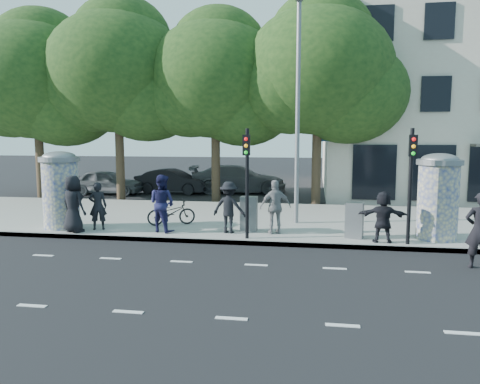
% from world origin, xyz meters
% --- Properties ---
extents(ground, '(120.00, 120.00, 0.00)m').
position_xyz_m(ground, '(0.00, 0.00, 0.00)').
color(ground, black).
rests_on(ground, ground).
extents(sidewalk, '(40.00, 8.00, 0.15)m').
position_xyz_m(sidewalk, '(0.00, 7.50, 0.07)').
color(sidewalk, gray).
rests_on(sidewalk, ground).
extents(curb, '(40.00, 0.10, 0.16)m').
position_xyz_m(curb, '(0.00, 3.55, 0.07)').
color(curb, slate).
rests_on(curb, ground).
extents(lane_dash_near, '(32.00, 0.12, 0.01)m').
position_xyz_m(lane_dash_near, '(0.00, -2.20, 0.00)').
color(lane_dash_near, silver).
rests_on(lane_dash_near, ground).
extents(lane_dash_far, '(32.00, 0.12, 0.01)m').
position_xyz_m(lane_dash_far, '(0.00, 1.40, 0.00)').
color(lane_dash_far, silver).
rests_on(lane_dash_far, ground).
extents(ad_column_left, '(1.36, 1.36, 2.65)m').
position_xyz_m(ad_column_left, '(-7.20, 4.50, 1.54)').
color(ad_column_left, beige).
rests_on(ad_column_left, sidewalk).
extents(ad_column_right, '(1.36, 1.36, 2.65)m').
position_xyz_m(ad_column_right, '(5.20, 4.70, 1.54)').
color(ad_column_right, beige).
rests_on(ad_column_right, sidewalk).
extents(traffic_pole_near, '(0.22, 0.31, 3.40)m').
position_xyz_m(traffic_pole_near, '(-0.60, 3.79, 2.23)').
color(traffic_pole_near, black).
rests_on(traffic_pole_near, sidewalk).
extents(traffic_pole_far, '(0.22, 0.31, 3.40)m').
position_xyz_m(traffic_pole_far, '(4.20, 3.79, 2.23)').
color(traffic_pole_far, black).
rests_on(traffic_pole_far, sidewalk).
extents(street_lamp, '(0.25, 0.93, 8.00)m').
position_xyz_m(street_lamp, '(0.80, 6.63, 4.79)').
color(street_lamp, slate).
rests_on(street_lamp, sidewalk).
extents(tree_far_left, '(7.20, 7.20, 9.26)m').
position_xyz_m(tree_far_left, '(-13.00, 12.50, 6.19)').
color(tree_far_left, '#38281C').
rests_on(tree_far_left, ground).
extents(tree_mid_left, '(7.20, 7.20, 9.57)m').
position_xyz_m(tree_mid_left, '(-8.50, 12.50, 6.50)').
color(tree_mid_left, '#38281C').
rests_on(tree_mid_left, ground).
extents(tree_near_left, '(6.80, 6.80, 8.97)m').
position_xyz_m(tree_near_left, '(-3.50, 12.70, 6.06)').
color(tree_near_left, '#38281C').
rests_on(tree_near_left, ground).
extents(tree_center, '(7.00, 7.00, 9.30)m').
position_xyz_m(tree_center, '(1.50, 12.30, 6.31)').
color(tree_center, '#38281C').
rests_on(tree_center, ground).
extents(ped_a, '(1.08, 0.91, 1.88)m').
position_xyz_m(ped_a, '(-6.40, 3.85, 1.09)').
color(ped_a, black).
rests_on(ped_a, sidewalk).
extents(ped_b, '(0.69, 0.56, 1.62)m').
position_xyz_m(ped_b, '(-5.79, 4.38, 0.96)').
color(ped_b, black).
rests_on(ped_b, sidewalk).
extents(ped_c, '(1.13, 1.01, 1.91)m').
position_xyz_m(ped_c, '(-3.53, 4.40, 1.10)').
color(ped_c, '#1A1A41').
rests_on(ped_c, sidewalk).
extents(ped_d, '(1.18, 0.79, 1.69)m').
position_xyz_m(ped_d, '(-1.31, 4.59, 1.00)').
color(ped_d, black).
rests_on(ped_d, sidewalk).
extents(ped_e, '(1.17, 0.91, 1.77)m').
position_xyz_m(ped_e, '(0.21, 4.68, 1.03)').
color(ped_e, gray).
rests_on(ped_e, sidewalk).
extents(ped_f, '(1.46, 0.57, 1.55)m').
position_xyz_m(ped_f, '(3.49, 3.96, 0.93)').
color(ped_f, black).
rests_on(ped_f, sidewalk).
extents(man_road, '(0.75, 0.52, 1.95)m').
position_xyz_m(man_road, '(5.58, 2.05, 0.98)').
color(man_road, black).
rests_on(man_road, ground).
extents(bicycle, '(1.26, 1.80, 0.90)m').
position_xyz_m(bicycle, '(-3.59, 5.57, 0.60)').
color(bicycle, black).
rests_on(bicycle, sidewalk).
extents(cabinet_left, '(0.55, 0.40, 1.16)m').
position_xyz_m(cabinet_left, '(-0.71, 5.00, 0.73)').
color(cabinet_left, slate).
rests_on(cabinet_left, sidewalk).
extents(cabinet_right, '(0.61, 0.50, 1.11)m').
position_xyz_m(cabinet_right, '(2.70, 4.45, 0.70)').
color(cabinet_right, slate).
rests_on(cabinet_right, sidewalk).
extents(car_left, '(1.96, 4.20, 1.39)m').
position_xyz_m(car_left, '(-10.23, 14.52, 0.70)').
color(car_left, '#5C5F64').
rests_on(car_left, ground).
extents(car_mid, '(1.81, 4.33, 1.39)m').
position_xyz_m(car_mid, '(-6.68, 15.60, 0.70)').
color(car_mid, black).
rests_on(car_mid, ground).
extents(car_right, '(2.97, 5.79, 1.61)m').
position_xyz_m(car_right, '(-2.97, 16.39, 0.80)').
color(car_right, slate).
rests_on(car_right, ground).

